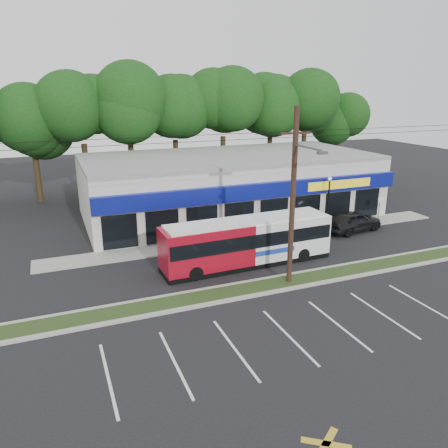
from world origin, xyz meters
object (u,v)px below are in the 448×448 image
Objects in this scene: lamp_post at (329,197)px; pedestrian_a at (248,242)px; utility_pole at (291,193)px; pedestrian_b at (308,222)px; sign_post at (380,205)px; metrobus at (247,241)px; car_dark at (353,221)px.

lamp_post is 2.44× the size of pedestrian_a.
utility_pole is 27.13× the size of pedestrian_b.
utility_pole is 15.71m from sign_post.
metrobus is 8.13m from pedestrian_b.
utility_pole is 28.73× the size of pedestrian_a.
car_dark is (1.50, -1.32, -1.82)m from lamp_post.
sign_post is 1.28× the size of pedestrian_a.
car_dark is 9.87m from pedestrian_a.
utility_pole reaches higher than pedestrian_a.
pedestrian_a reaches higher than car_dark.
car_dark is at bearing -173.51° from pedestrian_a.
lamp_post reaches higher than pedestrian_a.
utility_pole reaches higher than sign_post.
car_dark is (10.55, 2.98, -0.75)m from metrobus.
pedestrian_b is (-7.00, -0.07, -0.63)m from sign_post.
lamp_post is 2.71m from car_dark.
pedestrian_a is (0.79, 1.50, -0.72)m from metrobus.
car_dark is at bearing -41.34° from lamp_post.
pedestrian_a is (-8.26, -2.80, -1.80)m from lamp_post.
sign_post is 1.21× the size of pedestrian_b.
pedestrian_b reaches higher than car_dark.
metrobus is 1.84m from pedestrian_a.
sign_post is 7.03m from pedestrian_b.
lamp_post is 0.86× the size of car_dark.
lamp_post is 10.08m from metrobus.
lamp_post is at bearing 43.95° from utility_pole.
sign_post is 13.53m from pedestrian_a.
utility_pole is at bearing -136.05° from lamp_post.
utility_pole is at bearing 88.92° from pedestrian_a.
sign_post is at bearing 30.15° from utility_pole.
metrobus is 6.47× the size of pedestrian_a.
lamp_post is 2.67m from pedestrian_b.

